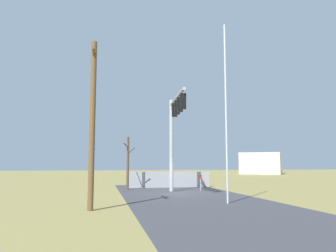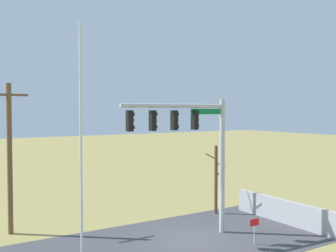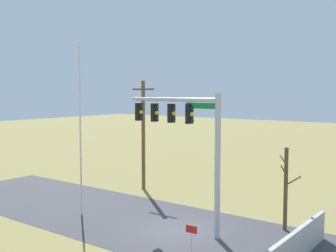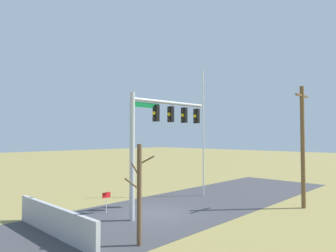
{
  "view_description": "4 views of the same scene",
  "coord_description": "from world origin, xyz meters",
  "px_view_note": "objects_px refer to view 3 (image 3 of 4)",
  "views": [
    {
      "loc": [
        -22.8,
        5.38,
        2.09
      ],
      "look_at": [
        -1.11,
        1.06,
        4.55
      ],
      "focal_mm": 35.91,
      "sensor_mm": 36.0,
      "label": 1
    },
    {
      "loc": [
        -11.24,
        -15.5,
        6.33
      ],
      "look_at": [
        -0.91,
        0.76,
        5.58
      ],
      "focal_mm": 42.33,
      "sensor_mm": 36.0,
      "label": 2
    },
    {
      "loc": [
        11.85,
        -16.74,
        6.95
      ],
      "look_at": [
        -1.47,
        0.97,
        5.14
      ],
      "focal_mm": 44.78,
      "sensor_mm": 36.0,
      "label": 3
    },
    {
      "loc": [
        12.32,
        12.79,
        4.49
      ],
      "look_at": [
        -1.16,
        -0.21,
        5.18
      ],
      "focal_mm": 31.86,
      "sensor_mm": 36.0,
      "label": 4
    }
  ],
  "objects_px": {
    "signal_mast": "(188,133)",
    "utility_pole": "(143,133)",
    "bare_tree": "(286,188)",
    "open_sign": "(191,233)",
    "flagpole": "(80,130)"
  },
  "relations": [
    {
      "from": "utility_pole",
      "to": "open_sign",
      "type": "height_order",
      "value": "utility_pole"
    },
    {
      "from": "signal_mast",
      "to": "bare_tree",
      "type": "xyz_separation_m",
      "value": [
        3.91,
        2.98,
        -2.79
      ]
    },
    {
      "from": "signal_mast",
      "to": "utility_pole",
      "type": "height_order",
      "value": "utility_pole"
    },
    {
      "from": "signal_mast",
      "to": "flagpole",
      "type": "xyz_separation_m",
      "value": [
        -6.28,
        -1.42,
        -0.11
      ]
    },
    {
      "from": "open_sign",
      "to": "flagpole",
      "type": "bearing_deg",
      "value": 173.09
    },
    {
      "from": "utility_pole",
      "to": "bare_tree",
      "type": "bearing_deg",
      "value": -12.41
    },
    {
      "from": "bare_tree",
      "to": "open_sign",
      "type": "distance_m",
      "value": 5.9
    },
    {
      "from": "signal_mast",
      "to": "utility_pole",
      "type": "distance_m",
      "value": 9.39
    },
    {
      "from": "bare_tree",
      "to": "utility_pole",
      "type": "bearing_deg",
      "value": 167.59
    },
    {
      "from": "flagpole",
      "to": "open_sign",
      "type": "xyz_separation_m",
      "value": [
        8.12,
        -0.98,
        -3.93
      ]
    },
    {
      "from": "utility_pole",
      "to": "bare_tree",
      "type": "xyz_separation_m",
      "value": [
        11.47,
        -2.52,
        -1.87
      ]
    },
    {
      "from": "flagpole",
      "to": "bare_tree",
      "type": "height_order",
      "value": "flagpole"
    },
    {
      "from": "bare_tree",
      "to": "signal_mast",
      "type": "bearing_deg",
      "value": -142.73
    },
    {
      "from": "signal_mast",
      "to": "bare_tree",
      "type": "relative_size",
      "value": 1.65
    },
    {
      "from": "signal_mast",
      "to": "flagpole",
      "type": "distance_m",
      "value": 6.44
    }
  ]
}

